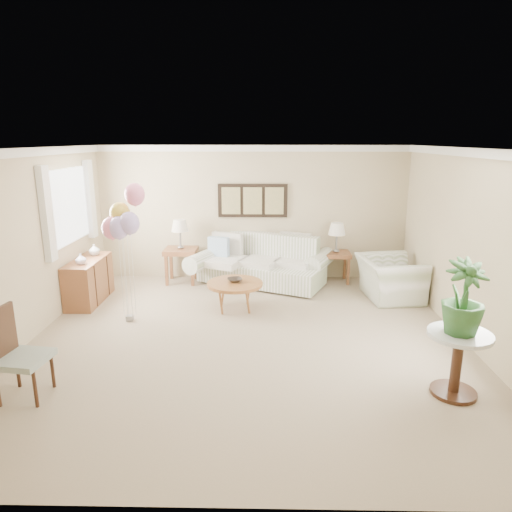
{
  "coord_description": "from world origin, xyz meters",
  "views": [
    {
      "loc": [
        0.24,
        -5.86,
        2.72
      ],
      "look_at": [
        0.11,
        0.6,
        1.05
      ],
      "focal_mm": 32.0,
      "sensor_mm": 36.0,
      "label": 1
    }
  ],
  "objects_px": {
    "coffee_table": "(235,285)",
    "accent_chair": "(15,352)",
    "armchair": "(389,278)",
    "sofa": "(262,265)",
    "balloon_cluster": "(123,218)"
  },
  "relations": [
    {
      "from": "armchair",
      "to": "accent_chair",
      "type": "relative_size",
      "value": 1.09
    },
    {
      "from": "armchair",
      "to": "coffee_table",
      "type": "bearing_deg",
      "value": 96.05
    },
    {
      "from": "coffee_table",
      "to": "accent_chair",
      "type": "distance_m",
      "value": 3.43
    },
    {
      "from": "sofa",
      "to": "accent_chair",
      "type": "height_order",
      "value": "accent_chair"
    },
    {
      "from": "coffee_table",
      "to": "armchair",
      "type": "distance_m",
      "value": 2.73
    },
    {
      "from": "armchair",
      "to": "balloon_cluster",
      "type": "height_order",
      "value": "balloon_cluster"
    },
    {
      "from": "balloon_cluster",
      "to": "accent_chair",
      "type": "bearing_deg",
      "value": -105.11
    },
    {
      "from": "sofa",
      "to": "coffee_table",
      "type": "height_order",
      "value": "sofa"
    },
    {
      "from": "coffee_table",
      "to": "armchair",
      "type": "bearing_deg",
      "value": 12.66
    },
    {
      "from": "coffee_table",
      "to": "armchair",
      "type": "xyz_separation_m",
      "value": [
        2.66,
        0.6,
        -0.06
      ]
    },
    {
      "from": "coffee_table",
      "to": "balloon_cluster",
      "type": "relative_size",
      "value": 0.43
    },
    {
      "from": "balloon_cluster",
      "to": "armchair",
      "type": "bearing_deg",
      "value": 14.82
    },
    {
      "from": "sofa",
      "to": "balloon_cluster",
      "type": "bearing_deg",
      "value": -136.27
    },
    {
      "from": "sofa",
      "to": "coffee_table",
      "type": "distance_m",
      "value": 1.46
    },
    {
      "from": "sofa",
      "to": "armchair",
      "type": "bearing_deg",
      "value": -19.62
    }
  ]
}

